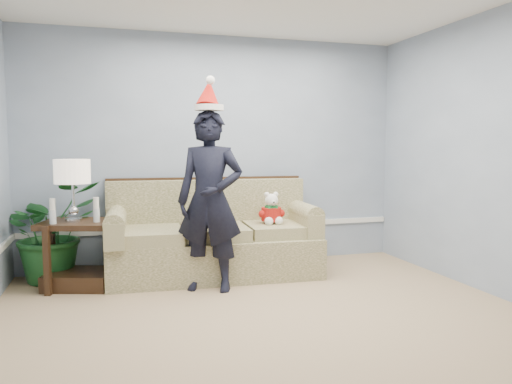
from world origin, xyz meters
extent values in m
cube|color=tan|center=(0.00, 0.00, -0.01)|extent=(4.50, 5.00, 0.02)
cube|color=#93A3BC|center=(0.00, 2.51, 1.35)|extent=(4.50, 0.02, 2.70)
cube|color=white|center=(0.00, 2.48, 0.45)|extent=(4.48, 0.03, 0.06)
cube|color=brown|center=(-0.15, 1.97, 0.21)|extent=(2.30, 1.09, 0.43)
cube|color=brown|center=(-0.85, 1.91, 0.49)|extent=(0.71, 0.81, 0.13)
cube|color=brown|center=(-0.15, 1.91, 0.49)|extent=(0.71, 0.81, 0.13)
cube|color=brown|center=(0.54, 1.91, 0.49)|extent=(0.71, 0.81, 0.13)
cube|color=brown|center=(-0.15, 2.33, 0.73)|extent=(2.26, 0.34, 0.60)
cube|color=#301E12|center=(-0.15, 2.41, 1.03)|extent=(2.25, 0.19, 0.05)
cube|color=brown|center=(-1.18, 1.97, 0.56)|extent=(0.25, 0.97, 0.26)
cube|color=brown|center=(0.88, 1.97, 0.56)|extent=(0.25, 0.97, 0.26)
cube|color=#311F12|center=(-1.54, 1.91, 0.64)|extent=(0.83, 0.76, 0.06)
cube|color=#311F12|center=(-1.54, 1.91, 0.08)|extent=(0.75, 0.68, 0.16)
cube|color=#311F12|center=(-1.82, 1.69, 0.34)|extent=(0.07, 0.07, 0.67)
cube|color=#311F12|center=(-1.26, 1.69, 0.34)|extent=(0.07, 0.07, 0.67)
cube|color=#311F12|center=(-1.82, 2.13, 0.34)|extent=(0.07, 0.07, 0.67)
cube|color=#311F12|center=(-1.26, 2.13, 0.34)|extent=(0.07, 0.07, 0.67)
cylinder|color=silver|center=(-1.58, 1.88, 0.69)|extent=(0.16, 0.16, 0.03)
sphere|color=silver|center=(-1.58, 1.88, 0.78)|extent=(0.10, 0.10, 0.10)
cylinder|color=silver|center=(-1.58, 1.88, 0.93)|extent=(0.03, 0.03, 0.35)
cylinder|color=white|center=(-1.58, 1.88, 1.17)|extent=(0.35, 0.35, 0.24)
cylinder|color=silver|center=(-1.76, 1.78, 0.74)|extent=(0.06, 0.06, 0.13)
cylinder|color=white|center=(-1.76, 1.78, 0.86)|extent=(0.05, 0.05, 0.11)
cylinder|color=silver|center=(-1.36, 1.78, 0.74)|extent=(0.06, 0.06, 0.13)
cylinder|color=white|center=(-1.36, 1.78, 0.86)|extent=(0.05, 0.05, 0.11)
imported|color=#1C5825|center=(-1.83, 2.24, 0.53)|extent=(1.25, 1.23, 1.05)
imported|color=black|center=(-0.30, 1.45, 0.88)|extent=(0.76, 0.64, 1.77)
cylinder|color=white|center=(-0.30, 1.45, 1.78)|extent=(0.37, 0.37, 0.05)
cone|color=red|center=(-0.30, 1.47, 1.92)|extent=(0.34, 0.37, 0.33)
sphere|color=white|center=(-0.30, 1.38, 2.03)|extent=(0.09, 0.09, 0.09)
sphere|color=white|center=(0.49, 1.91, 0.66)|extent=(0.21, 0.21, 0.21)
cylinder|color=red|center=(0.49, 1.91, 0.66)|extent=(0.22, 0.22, 0.15)
cylinder|color=#13652B|center=(0.49, 1.91, 0.74)|extent=(0.15, 0.15, 0.03)
sphere|color=white|center=(0.43, 1.81, 0.60)|extent=(0.10, 0.10, 0.10)
sphere|color=white|center=(0.54, 1.81, 0.60)|extent=(0.10, 0.10, 0.10)
sphere|color=white|center=(0.49, 1.90, 0.82)|extent=(0.15, 0.15, 0.15)
sphere|color=black|center=(0.49, 1.81, 0.80)|extent=(0.02, 0.02, 0.02)
sphere|color=white|center=(0.43, 1.91, 0.88)|extent=(0.06, 0.06, 0.06)
sphere|color=white|center=(0.54, 1.91, 0.88)|extent=(0.06, 0.06, 0.06)
camera|label=1|loc=(-1.23, -3.31, 1.43)|focal=35.00mm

